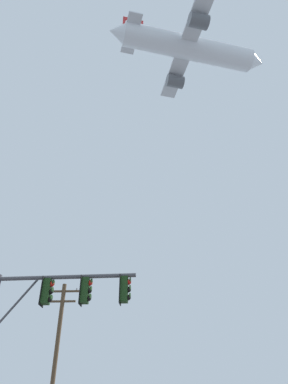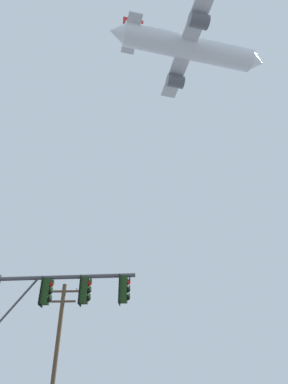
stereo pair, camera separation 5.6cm
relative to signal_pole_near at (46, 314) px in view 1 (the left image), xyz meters
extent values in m
cylinder|color=#4C4C51|center=(0.57, -0.03, 1.34)|extent=(5.16, 0.41, 0.15)
cylinder|color=#4C4C51|center=(-1.23, 0.06, 0.29)|extent=(1.61, 0.16, 2.15)
cube|color=#193814|center=(2.74, -0.14, 0.81)|extent=(0.28, 0.33, 0.90)
cylinder|color=#193814|center=(2.74, -0.14, 1.32)|extent=(0.05, 0.05, 0.12)
cube|color=black|center=(2.60, -0.13, 0.81)|extent=(0.05, 0.46, 1.04)
sphere|color=red|center=(2.88, -0.14, 1.08)|extent=(0.20, 0.20, 0.20)
cylinder|color=#193814|center=(2.95, -0.15, 1.14)|extent=(0.05, 0.21, 0.21)
sphere|color=black|center=(2.88, -0.14, 0.80)|extent=(0.20, 0.20, 0.20)
cylinder|color=#193814|center=(2.95, -0.15, 0.86)|extent=(0.05, 0.21, 0.21)
sphere|color=black|center=(2.88, -0.14, 0.52)|extent=(0.20, 0.20, 0.20)
cylinder|color=#193814|center=(2.95, -0.15, 0.58)|extent=(0.05, 0.21, 0.21)
cube|color=#193814|center=(1.32, -0.07, 0.81)|extent=(0.28, 0.33, 0.90)
cylinder|color=#193814|center=(1.32, -0.07, 1.32)|extent=(0.05, 0.05, 0.12)
cube|color=black|center=(1.18, -0.06, 0.81)|extent=(0.05, 0.46, 1.04)
sphere|color=red|center=(1.47, -0.07, 1.08)|extent=(0.20, 0.20, 0.20)
cylinder|color=#193814|center=(1.53, -0.08, 1.14)|extent=(0.05, 0.21, 0.21)
sphere|color=black|center=(1.47, -0.07, 0.80)|extent=(0.20, 0.20, 0.20)
cylinder|color=#193814|center=(1.53, -0.08, 0.86)|extent=(0.05, 0.21, 0.21)
sphere|color=black|center=(1.47, -0.07, 0.52)|extent=(0.20, 0.20, 0.20)
cylinder|color=#193814|center=(1.53, -0.08, 0.58)|extent=(0.05, 0.21, 0.21)
cube|color=#193814|center=(-0.10, 0.00, 0.81)|extent=(0.28, 0.33, 0.90)
cylinder|color=#193814|center=(-0.10, 0.00, 1.32)|extent=(0.05, 0.05, 0.12)
cube|color=black|center=(-0.24, 0.01, 0.81)|extent=(0.05, 0.46, 1.04)
sphere|color=red|center=(0.05, 0.00, 1.08)|extent=(0.20, 0.20, 0.20)
cylinder|color=#193814|center=(0.11, -0.01, 1.14)|extent=(0.05, 0.21, 0.21)
sphere|color=black|center=(0.05, 0.00, 0.80)|extent=(0.20, 0.20, 0.20)
cylinder|color=#193814|center=(0.11, -0.01, 0.86)|extent=(0.05, 0.21, 0.21)
sphere|color=black|center=(0.05, 0.00, 0.52)|extent=(0.20, 0.20, 0.20)
cylinder|color=#193814|center=(0.11, -0.01, 0.58)|extent=(0.05, 0.21, 0.21)
cylinder|color=brown|center=(-2.54, 11.88, 0.08)|extent=(0.28, 0.28, 10.03)
cube|color=brown|center=(-2.54, 11.88, 4.59)|extent=(2.20, 0.12, 0.12)
cube|color=brown|center=(-2.54, 11.88, 3.89)|extent=(1.80, 0.12, 0.12)
cylinder|color=gray|center=(-3.44, 11.88, 4.71)|extent=(0.10, 0.10, 0.18)
cylinder|color=gray|center=(-1.64, 11.88, 4.71)|extent=(0.10, 0.10, 0.18)
cylinder|color=white|center=(9.79, 22.46, 46.62)|extent=(21.04, 9.04, 3.70)
cone|color=white|center=(20.94, 25.50, 46.62)|extent=(3.38, 4.06, 3.51)
cone|color=white|center=(-1.25, 19.45, 46.62)|extent=(3.06, 3.64, 3.14)
cube|color=silver|center=(9.23, 22.31, 46.06)|extent=(7.62, 19.62, 0.42)
cylinder|color=#595B60|center=(7.79, 27.61, 44.95)|extent=(3.22, 2.74, 2.08)
cylinder|color=#595B60|center=(10.68, 17.00, 44.95)|extent=(3.22, 2.74, 2.08)
cube|color=#B21E1E|center=(1.09, 20.09, 48.70)|extent=(3.19, 1.12, 4.39)
cube|color=silver|center=(0.87, 20.03, 46.96)|extent=(3.83, 7.24, 0.23)
camera|label=1|loc=(3.83, -12.76, -3.24)|focal=33.62mm
camera|label=2|loc=(3.89, -12.76, -3.24)|focal=33.62mm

